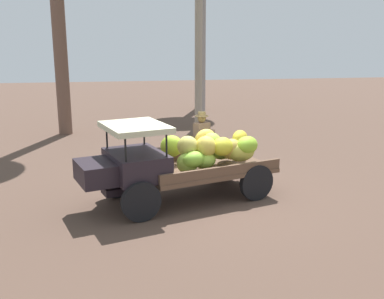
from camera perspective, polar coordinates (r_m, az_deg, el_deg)
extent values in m
plane|color=brown|center=(10.76, 1.02, -5.88)|extent=(60.00, 60.00, 0.00)
cube|color=black|center=(10.47, -0.49, -3.74)|extent=(3.95, 1.59, 0.16)
cylinder|color=black|center=(9.25, -6.41, -6.56)|extent=(0.84, 0.38, 0.84)
cylinder|color=black|center=(10.69, -9.41, -3.84)|extent=(0.84, 0.38, 0.84)
cylinder|color=black|center=(10.49, 8.11, -4.14)|extent=(0.84, 0.38, 0.84)
cylinder|color=black|center=(11.77, 3.70, -2.02)|extent=(0.84, 0.38, 0.84)
cube|color=brown|center=(10.62, 1.69, -2.48)|extent=(3.37, 2.52, 0.10)
cube|color=brown|center=(9.90, 3.89, -2.75)|extent=(2.89, 0.95, 0.22)
cube|color=brown|center=(11.26, -0.23, -0.68)|extent=(2.89, 0.95, 0.22)
cube|color=black|center=(9.86, -7.03, -1.89)|extent=(1.50, 1.77, 0.55)
cube|color=black|center=(9.63, -12.07, -2.83)|extent=(0.98, 1.22, 0.44)
cylinder|color=black|center=(9.00, -8.38, 0.14)|extent=(0.04, 0.04, 0.55)
cylinder|color=black|center=(10.20, -10.68, 1.68)|extent=(0.04, 0.04, 0.55)
cylinder|color=black|center=(9.30, -3.23, 0.72)|extent=(0.04, 0.04, 0.55)
cylinder|color=black|center=(10.47, -6.05, 2.15)|extent=(0.04, 0.04, 0.55)
cube|color=beige|center=(9.67, -7.17, 2.81)|extent=(1.61, 1.81, 0.12)
ellipsoid|color=#97C144|center=(9.99, -0.59, -1.76)|extent=(0.59, 0.66, 0.59)
ellipsoid|color=gold|center=(10.19, 3.85, 0.39)|extent=(0.76, 0.77, 0.56)
ellipsoid|color=gold|center=(10.46, 1.67, 1.27)|extent=(0.67, 0.62, 0.56)
ellipsoid|color=gold|center=(10.42, 6.21, -0.34)|extent=(0.68, 0.51, 0.51)
ellipsoid|color=#8FC02E|center=(10.45, 6.91, 0.53)|extent=(0.76, 0.76, 0.45)
ellipsoid|color=gold|center=(11.25, 6.07, 1.48)|extent=(0.68, 0.70, 0.47)
ellipsoid|color=#8FB539|center=(10.12, 1.61, -1.38)|extent=(0.72, 0.73, 0.45)
ellipsoid|color=gold|center=(10.08, 1.76, 0.37)|extent=(0.67, 0.71, 0.57)
ellipsoid|color=#BDB44E|center=(10.05, -0.54, 0.40)|extent=(0.59, 0.62, 0.54)
ellipsoid|color=#86AC39|center=(10.72, 3.68, 0.01)|extent=(0.57, 0.59, 0.58)
ellipsoid|color=gold|center=(10.43, 5.02, 0.04)|extent=(0.55, 0.62, 0.59)
ellipsoid|color=#96BD3C|center=(10.31, 2.47, 0.84)|extent=(0.53, 0.64, 0.60)
ellipsoid|color=#95BD44|center=(11.04, 4.39, 0.03)|extent=(0.61, 0.61, 0.49)
ellipsoid|color=#97BF2D|center=(10.80, -2.56, 0.43)|extent=(0.66, 0.61, 0.57)
ellipsoid|color=#83BC36|center=(9.91, 0.16, -1.29)|extent=(0.76, 0.77, 0.51)
cylinder|color=#AFB5A2|center=(12.05, 1.67, -1.52)|extent=(0.15, 0.15, 0.88)
cylinder|color=#AFB5A2|center=(11.88, 0.73, -1.74)|extent=(0.15, 0.15, 0.88)
cube|color=#82634D|center=(11.79, 1.22, 1.91)|extent=(0.47, 0.41, 0.63)
cylinder|color=#82634D|center=(11.76, 1.91, 2.34)|extent=(0.41, 0.24, 0.10)
cylinder|color=#82634D|center=(11.63, 1.18, 2.22)|extent=(0.15, 0.41, 0.10)
sphere|color=olive|center=(11.71, 1.23, 3.94)|extent=(0.22, 0.22, 0.22)
cylinder|color=olive|center=(11.70, 1.23, 4.26)|extent=(0.34, 0.34, 0.02)
cylinder|color=olive|center=(11.69, 1.24, 4.55)|extent=(0.20, 0.20, 0.10)
cylinder|color=brown|center=(18.07, -16.61, 17.26)|extent=(0.51, 0.51, 9.76)
cylinder|color=olive|center=(23.93, 0.96, 14.45)|extent=(0.41, 0.41, 7.78)
cylinder|color=gray|center=(16.59, 0.84, 14.93)|extent=(0.27, 0.27, 7.89)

